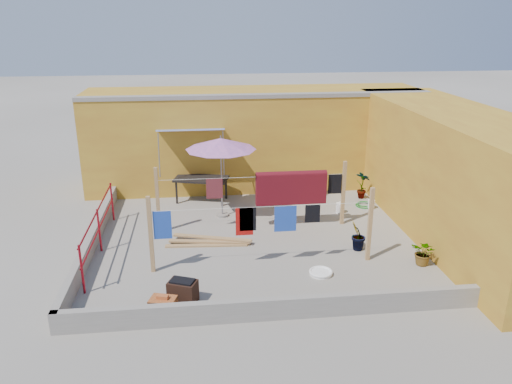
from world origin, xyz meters
TOP-DOWN VIEW (x-y plane):
  - ground at (0.00, 0.00)m, footprint 80.00×80.00m
  - wall_back at (0.50, 4.69)m, footprint 11.00×3.27m
  - wall_right at (5.20, 0.00)m, footprint 2.40×9.00m
  - parapet_front at (0.00, -3.58)m, footprint 8.30×0.16m
  - parapet_left at (-4.08, 0.00)m, footprint 0.16×7.30m
  - red_railing at (-3.85, -0.20)m, footprint 0.05×4.20m
  - clothesline_rig at (0.82, 0.54)m, footprint 5.09×2.35m
  - patio_umbrella at (-0.77, 1.75)m, footprint 2.60×2.60m
  - outdoor_table at (-1.34, 3.07)m, footprint 1.77×1.19m
  - brick_stack at (-2.17, -3.20)m, footprint 0.57×0.48m
  - lumber_pile at (-1.20, -0.11)m, footprint 2.19×0.76m
  - brazier at (-1.80, -2.78)m, footprint 0.65×0.55m
  - white_basin at (1.23, -1.99)m, footprint 0.53×0.53m
  - water_jug_a at (2.66, 1.58)m, footprint 0.22×0.22m
  - water_jug_b at (3.70, 1.83)m, footprint 0.20×0.20m
  - green_hose at (3.57, 2.06)m, footprint 0.54×0.54m
  - plant_back_a at (1.49, 2.67)m, footprint 0.86×0.81m
  - plant_back_b at (2.45, 3.20)m, footprint 0.43×0.43m
  - plant_right_a at (3.70, 2.74)m, footprint 0.54×0.57m
  - plant_right_b at (2.41, -0.89)m, footprint 0.54×0.55m
  - plant_right_c at (3.70, -1.81)m, footprint 0.73×0.74m

SIDE VIEW (x-z plane):
  - ground at x=0.00m, z-range 0.00..0.00m
  - green_hose at x=3.57m, z-range 0.00..0.08m
  - white_basin at x=1.23m, z-range 0.00..0.09m
  - lumber_pile at x=-1.20m, z-range 0.00..0.13m
  - water_jug_b at x=3.70m, z-range -0.02..0.29m
  - water_jug_a at x=2.66m, z-range -0.02..0.33m
  - brick_stack at x=-2.17m, z-range -0.03..0.40m
  - parapet_front at x=0.00m, z-range 0.00..0.44m
  - parapet_left at x=-4.08m, z-range 0.00..0.44m
  - brazier at x=-1.80m, z-range -0.01..0.49m
  - plant_right_c at x=3.70m, z-range 0.00..0.62m
  - plant_back_b at x=2.45m, z-range 0.00..0.62m
  - plant_back_a at x=1.49m, z-range 0.00..0.77m
  - plant_right_b at x=2.41m, z-range 0.00..0.78m
  - plant_right_a at x=3.70m, z-range 0.00..0.90m
  - outdoor_table at x=-1.34m, z-range 0.31..1.06m
  - red_railing at x=-3.85m, z-range 0.17..1.27m
  - clothesline_rig at x=0.82m, z-range 0.16..1.96m
  - wall_right at x=5.20m, z-range 0.00..3.20m
  - wall_back at x=0.50m, z-range 0.00..3.21m
  - patio_umbrella at x=-0.77m, z-range 0.94..3.31m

